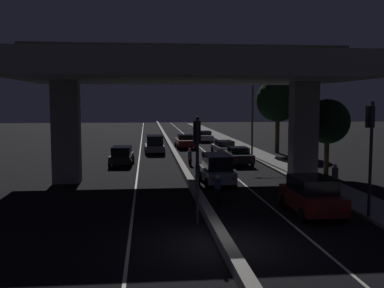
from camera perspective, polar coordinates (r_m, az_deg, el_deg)
ground_plane at (r=16.80m, az=3.97°, el=-12.74°), size 200.00×200.00×0.00m
lane_line_left_inner at (r=51.01m, az=-6.57°, el=-0.57°), size 0.12×126.00×0.00m
lane_line_right_inner at (r=51.38m, az=1.09°, el=-0.49°), size 0.12×126.00×0.00m
median_divider at (r=51.06m, az=-2.72°, el=-0.30°), size 0.44×126.00×0.42m
sidewalk_right at (r=45.37m, az=8.11°, el=-1.21°), size 2.46×126.00×0.16m
elevated_overpass at (r=29.70m, az=-0.52°, el=9.00°), size 21.67×12.31×9.00m
traffic_light_left_of_median at (r=18.95m, az=0.65°, el=-0.91°), size 0.30×0.49×4.61m
traffic_light_right_of_median at (r=21.17m, az=21.69°, el=0.51°), size 0.30×0.49×5.24m
street_lamp at (r=42.20m, az=7.18°, el=5.20°), size 2.85×0.32×8.69m
car_dark_red_lead at (r=21.58m, az=14.97°, el=-6.30°), size 2.06×4.10×1.77m
car_silver_second at (r=28.58m, az=3.18°, el=-3.14°), size 1.95×4.24×1.90m
car_black_third at (r=37.79m, az=5.88°, el=-1.47°), size 1.95×4.60×1.48m
car_silver_fourth at (r=44.98m, az=4.08°, el=-0.41°), size 2.12×4.84×1.40m
car_dark_red_fifth at (r=50.87m, az=-0.91°, el=0.34°), size 2.15×4.86×1.55m
car_white_sixth at (r=59.11m, az=1.52°, el=1.02°), size 2.10×4.42×1.45m
car_black_lead_oncoming at (r=37.53m, az=-8.92°, el=-1.45°), size 2.00×4.23×1.57m
car_grey_second_oncoming at (r=45.78m, az=-4.79°, el=-0.01°), size 2.08×4.09×1.85m
motorcycle_black_filtering_near at (r=23.78m, az=3.29°, el=-5.84°), size 0.33×1.85×1.41m
motorcycle_blue_filtering_mid at (r=28.86m, az=0.72°, el=-3.84°), size 0.32×1.99×1.44m
motorcycle_red_filtering_far at (r=37.16m, az=-0.27°, el=-1.79°), size 0.32×1.85×1.41m
pedestrian_on_sidewalk at (r=26.65m, az=17.70°, el=-4.13°), size 0.35×0.35×1.58m
roadside_tree_kerbside_near at (r=33.30m, az=16.81°, el=2.72°), size 3.19×3.19×5.45m
roadside_tree_kerbside_mid at (r=46.90m, az=10.85°, el=5.48°), size 4.46×4.46×7.67m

